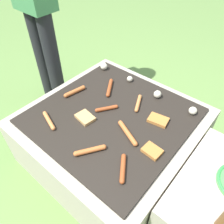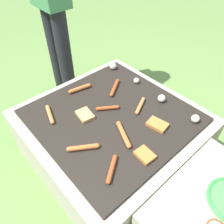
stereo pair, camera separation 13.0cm
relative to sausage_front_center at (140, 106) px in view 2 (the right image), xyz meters
The scene contains 14 objects.
ground_plane 0.45m from the sausage_front_center, 111.02° to the right, with size 14.00×14.00×0.00m, color #608442.
grill 0.29m from the sausage_front_center, 111.02° to the right, with size 0.97×0.97×0.40m.
sausage_back_left 0.55m from the sausage_front_center, 123.63° to the right, with size 0.16×0.07×0.02m.
sausage_back_center 0.46m from the sausage_front_center, 86.78° to the right, with size 0.11×0.15×0.03m.
sausage_mid_left 0.48m from the sausage_front_center, 63.26° to the right, with size 0.10×0.14×0.02m.
sausage_mid_right 0.20m from the sausage_front_center, 125.57° to the right, with size 0.09×0.13×0.02m.
sausage_front_left 0.24m from the sausage_front_center, behind, with size 0.11×0.16×0.03m.
sausage_back_right 0.43m from the sausage_front_center, 155.13° to the right, with size 0.05×0.16×0.03m.
sausage_front_right 0.26m from the sausage_front_center, 67.57° to the right, with size 0.18×0.10×0.03m.
sausage_front_center is the anchor object (origin of this frame).
bread_slice_center 0.18m from the sausage_front_center, 14.38° to the right, with size 0.12×0.10×0.02m.
bread_slice_left 0.35m from the sausage_front_center, 118.32° to the right, with size 0.12×0.09×0.02m.
bread_slice_right 0.37m from the sausage_front_center, 43.57° to the right, with size 0.10×0.08×0.02m.
mushroom_row 0.17m from the sausage_front_center, 118.97° to the left, with size 0.78×0.07×0.05m.
Camera 2 is at (0.70, -0.63, 1.32)m, focal length 35.00 mm.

